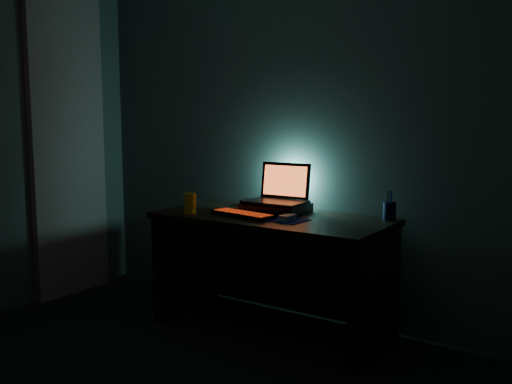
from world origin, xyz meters
The scene contains 11 objects.
room centered at (0.00, 0.00, 1.25)m, with size 3.50×4.00×2.50m.
desk centered at (0.00, 1.67, 0.49)m, with size 1.50×0.70×0.75m.
curtain centered at (-1.71, 1.42, 1.15)m, with size 0.06×0.65×2.30m, color #AF9A8C.
riser centered at (-0.04, 1.73, 0.78)m, with size 0.40×0.30×0.06m, color black.
laptop centered at (-0.04, 1.79, 0.87)m, with size 0.39×0.30×0.26m.
keyboard centered at (-0.14, 1.49, 0.76)m, with size 0.46×0.21×0.03m.
mousepad centered at (0.18, 1.52, 0.75)m, with size 0.22×0.20×0.00m, color #0C1659.
mouse centered at (0.18, 1.52, 0.77)m, with size 0.06×0.11×0.03m, color gray.
pen_cup centered at (0.68, 1.88, 0.81)m, with size 0.08×0.08×0.11m, color black.
juice_glass centered at (-0.47, 1.39, 0.82)m, with size 0.08×0.08×0.13m, color gold.
router centered at (-0.33, 1.87, 0.77)m, with size 0.16×0.14×0.04m.
Camera 1 is at (1.90, -1.39, 1.38)m, focal length 40.00 mm.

